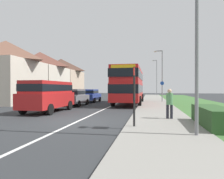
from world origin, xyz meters
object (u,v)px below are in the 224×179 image
(street_lamp_near, at_px, (194,15))
(street_lamp_mid, at_px, (161,72))
(bus_stop_sign, at_px, (134,92))
(parked_car_grey, at_px, (74,97))
(pedestrian_at_stop, at_px, (170,102))
(cycle_route_sign, at_px, (162,91))
(parked_car_blue, at_px, (90,95))
(parked_van_red, at_px, (48,94))
(double_decker_bus, at_px, (129,84))
(street_lamp_far, at_px, (156,75))

(street_lamp_near, height_order, street_lamp_mid, street_lamp_near)
(street_lamp_near, bearing_deg, bus_stop_sign, 150.79)
(parked_car_grey, distance_m, bus_stop_sign, 12.09)
(pedestrian_at_stop, bearing_deg, cycle_route_sign, 88.20)
(parked_car_blue, bearing_deg, bus_stop_sign, -66.43)
(cycle_route_sign, bearing_deg, street_lamp_mid, 88.91)
(parked_car_grey, bearing_deg, street_lamp_mid, 43.76)
(parked_car_blue, height_order, street_lamp_mid, street_lamp_mid)
(street_lamp_mid, bearing_deg, parked_car_grey, -136.24)
(parked_van_red, bearing_deg, cycle_route_sign, 51.86)
(double_decker_bus, distance_m, street_lamp_near, 14.54)
(parked_car_blue, relative_size, cycle_route_sign, 1.61)
(parked_van_red, relative_size, street_lamp_near, 0.69)
(street_lamp_near, relative_size, street_lamp_far, 0.90)
(street_lamp_near, bearing_deg, cycle_route_sign, 90.07)
(parked_car_grey, height_order, street_lamp_near, street_lamp_near)
(parked_car_grey, relative_size, parked_car_blue, 0.99)
(double_decker_bus, distance_m, parked_car_blue, 5.70)
(parked_car_grey, distance_m, street_lamp_far, 29.82)
(parked_car_grey, distance_m, parked_car_blue, 4.98)
(cycle_route_sign, bearing_deg, bus_stop_sign, -97.46)
(pedestrian_at_stop, relative_size, cycle_route_sign, 0.66)
(double_decker_bus, relative_size, parked_car_blue, 2.49)
(street_lamp_mid, height_order, street_lamp_far, street_lamp_far)
(parked_car_blue, distance_m, street_lamp_near, 18.72)
(double_decker_bus, xyz_separation_m, parked_car_grey, (-5.10, -2.67, -1.25))
(parked_car_blue, xyz_separation_m, bus_stop_sign, (6.58, -15.08, 0.67))
(parked_car_grey, relative_size, street_lamp_far, 0.49)
(parked_car_blue, xyz_separation_m, street_lamp_far, (8.68, 23.29, 3.77))
(parked_car_blue, relative_size, pedestrian_at_stop, 2.43)
(parked_van_red, distance_m, street_lamp_far, 34.75)
(double_decker_bus, bearing_deg, bus_stop_sign, -83.22)
(parked_car_blue, distance_m, bus_stop_sign, 16.46)
(parked_car_grey, bearing_deg, cycle_route_sign, 33.45)
(parked_car_grey, bearing_deg, street_lamp_near, -52.28)
(parked_car_grey, relative_size, street_lamp_near, 0.55)
(double_decker_bus, height_order, street_lamp_mid, street_lamp_mid)
(double_decker_bus, height_order, parked_car_blue, double_decker_bus)
(double_decker_bus, xyz_separation_m, parked_car_blue, (-5.06, 2.31, -1.27))
(double_decker_bus, xyz_separation_m, pedestrian_at_stop, (3.17, -10.34, -1.17))
(bus_stop_sign, height_order, street_lamp_mid, street_lamp_mid)
(pedestrian_at_stop, xyz_separation_m, street_lamp_near, (0.44, -3.59, 3.22))
(parked_van_red, relative_size, pedestrian_at_stop, 3.01)
(pedestrian_at_stop, bearing_deg, parked_van_red, 163.37)
(parked_van_red, xyz_separation_m, street_lamp_far, (8.65, 33.49, 3.33))
(street_lamp_far, bearing_deg, parked_car_blue, -110.44)
(cycle_route_sign, distance_m, street_lamp_near, 17.24)
(parked_car_blue, relative_size, street_lamp_far, 0.50)
(cycle_route_sign, distance_m, street_lamp_mid, 3.59)
(cycle_route_sign, height_order, street_lamp_near, street_lamp_near)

